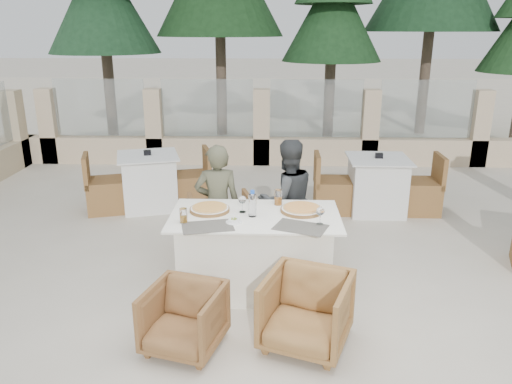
{
  "coord_description": "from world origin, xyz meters",
  "views": [
    {
      "loc": [
        0.18,
        -4.37,
        2.44
      ],
      "look_at": [
        0.03,
        0.32,
        0.9
      ],
      "focal_mm": 35.0,
      "sensor_mm": 36.0,
      "label": 1
    }
  ],
  "objects_px": {
    "armchair_near_left": "(184,319)",
    "wine_glass_corner": "(320,215)",
    "armchair_far_left": "(222,224)",
    "pizza_left": "(210,209)",
    "olive_dish": "(234,220)",
    "diner_right": "(287,200)",
    "beer_glass_right": "(278,197)",
    "armchair_near_right": "(306,311)",
    "armchair_far_right": "(289,236)",
    "wine_glass_centre": "(242,203)",
    "pizza_right": "(302,209)",
    "beer_glass_left": "(183,216)",
    "bg_table_a": "(149,181)",
    "diner_left": "(218,206)",
    "dining_table": "(255,252)",
    "bg_table_b": "(377,185)",
    "water_bottle": "(252,203)"
  },
  "relations": [
    {
      "from": "beer_glass_left",
      "to": "pizza_left",
      "type": "bearing_deg",
      "value": 56.74
    },
    {
      "from": "armchair_near_right",
      "to": "diner_right",
      "type": "distance_m",
      "value": 1.67
    },
    {
      "from": "olive_dish",
      "to": "beer_glass_right",
      "type": "bearing_deg",
      "value": 50.73
    },
    {
      "from": "wine_glass_corner",
      "to": "armchair_far_left",
      "type": "bearing_deg",
      "value": 132.55
    },
    {
      "from": "dining_table",
      "to": "armchair_near_right",
      "type": "xyz_separation_m",
      "value": [
        0.44,
        -0.91,
        -0.08
      ]
    },
    {
      "from": "armchair_far_left",
      "to": "armchair_near_right",
      "type": "bearing_deg",
      "value": 100.46
    },
    {
      "from": "water_bottle",
      "to": "bg_table_a",
      "type": "distance_m",
      "value": 2.85
    },
    {
      "from": "diner_right",
      "to": "bg_table_a",
      "type": "height_order",
      "value": "diner_right"
    },
    {
      "from": "wine_glass_corner",
      "to": "armchair_far_right",
      "type": "distance_m",
      "value": 1.09
    },
    {
      "from": "armchair_near_right",
      "to": "water_bottle",
      "type": "bearing_deg",
      "value": 137.85
    },
    {
      "from": "beer_glass_left",
      "to": "diner_right",
      "type": "bearing_deg",
      "value": 43.81
    },
    {
      "from": "beer_glass_right",
      "to": "armchair_far_right",
      "type": "relative_size",
      "value": 0.26
    },
    {
      "from": "pizza_right",
      "to": "beer_glass_left",
      "type": "xyz_separation_m",
      "value": [
        -1.08,
        -0.32,
        0.04
      ]
    },
    {
      "from": "armchair_near_left",
      "to": "armchair_near_right",
      "type": "relative_size",
      "value": 0.88
    },
    {
      "from": "dining_table",
      "to": "diner_left",
      "type": "xyz_separation_m",
      "value": [
        -0.41,
        0.55,
        0.28
      ]
    },
    {
      "from": "olive_dish",
      "to": "diner_left",
      "type": "height_order",
      "value": "diner_left"
    },
    {
      "from": "armchair_far_left",
      "to": "armchair_far_right",
      "type": "distance_m",
      "value": 0.78
    },
    {
      "from": "diner_right",
      "to": "bg_table_a",
      "type": "relative_size",
      "value": 0.82
    },
    {
      "from": "beer_glass_right",
      "to": "armchair_near_right",
      "type": "xyz_separation_m",
      "value": [
        0.22,
        -1.21,
        -0.54
      ]
    },
    {
      "from": "armchair_far_left",
      "to": "armchair_near_left",
      "type": "xyz_separation_m",
      "value": [
        -0.12,
        -1.85,
        -0.06
      ]
    },
    {
      "from": "dining_table",
      "to": "armchair_far_left",
      "type": "height_order",
      "value": "dining_table"
    },
    {
      "from": "armchair_far_left",
      "to": "diner_right",
      "type": "height_order",
      "value": "diner_right"
    },
    {
      "from": "beer_glass_right",
      "to": "diner_right",
      "type": "xyz_separation_m",
      "value": [
        0.1,
        0.42,
        -0.17
      ]
    },
    {
      "from": "pizza_left",
      "to": "wine_glass_centre",
      "type": "height_order",
      "value": "wine_glass_centre"
    },
    {
      "from": "diner_left",
      "to": "bg_table_a",
      "type": "distance_m",
      "value": 2.11
    },
    {
      "from": "wine_glass_centre",
      "to": "bg_table_a",
      "type": "bearing_deg",
      "value": 123.04
    },
    {
      "from": "wine_glass_corner",
      "to": "wine_glass_centre",
      "type": "bearing_deg",
      "value": 157.63
    },
    {
      "from": "wine_glass_corner",
      "to": "armchair_near_left",
      "type": "bearing_deg",
      "value": -145.55
    },
    {
      "from": "beer_glass_right",
      "to": "olive_dish",
      "type": "relative_size",
      "value": 1.39
    },
    {
      "from": "dining_table",
      "to": "armchair_far_left",
      "type": "relative_size",
      "value": 2.23
    },
    {
      "from": "armchair_near_left",
      "to": "wine_glass_corner",
      "type": "bearing_deg",
      "value": 50.6
    },
    {
      "from": "pizza_left",
      "to": "wine_glass_centre",
      "type": "xyz_separation_m",
      "value": [
        0.32,
        -0.02,
        0.07
      ]
    },
    {
      "from": "dining_table",
      "to": "diner_left",
      "type": "distance_m",
      "value": 0.74
    },
    {
      "from": "beer_glass_right",
      "to": "dining_table",
      "type": "bearing_deg",
      "value": -126.67
    },
    {
      "from": "pizza_left",
      "to": "bg_table_b",
      "type": "xyz_separation_m",
      "value": [
        2.05,
        2.13,
        -0.41
      ]
    },
    {
      "from": "pizza_right",
      "to": "beer_glass_left",
      "type": "relative_size",
      "value": 3.02
    },
    {
      "from": "armchair_near_right",
      "to": "armchair_far_left",
      "type": "bearing_deg",
      "value": 135.7
    },
    {
      "from": "armchair_far_left",
      "to": "bg_table_b",
      "type": "relative_size",
      "value": 0.44
    },
    {
      "from": "pizza_left",
      "to": "olive_dish",
      "type": "relative_size",
      "value": 3.49
    },
    {
      "from": "wine_glass_corner",
      "to": "armchair_near_left",
      "type": "height_order",
      "value": "wine_glass_corner"
    },
    {
      "from": "armchair_near_right",
      "to": "pizza_left",
      "type": "bearing_deg",
      "value": 151.37
    },
    {
      "from": "armchair_far_right",
      "to": "olive_dish",
      "type": "bearing_deg",
      "value": 50.45
    },
    {
      "from": "wine_glass_centre",
      "to": "armchair_near_left",
      "type": "xyz_separation_m",
      "value": [
        -0.41,
        -1.06,
        -0.6
      ]
    },
    {
      "from": "beer_glass_left",
      "to": "olive_dish",
      "type": "xyz_separation_m",
      "value": [
        0.46,
        0.01,
        -0.05
      ]
    },
    {
      "from": "bg_table_a",
      "to": "armchair_near_right",
      "type": "bearing_deg",
      "value": -74.06
    },
    {
      "from": "wine_glass_centre",
      "to": "armchair_near_right",
      "type": "bearing_deg",
      "value": -60.36
    },
    {
      "from": "beer_glass_right",
      "to": "bg_table_a",
      "type": "bearing_deg",
      "value": 131.85
    },
    {
      "from": "water_bottle",
      "to": "wine_glass_centre",
      "type": "bearing_deg",
      "value": 134.22
    },
    {
      "from": "water_bottle",
      "to": "beer_glass_right",
      "type": "bearing_deg",
      "value": 53.39
    },
    {
      "from": "wine_glass_centre",
      "to": "armchair_far_left",
      "type": "relative_size",
      "value": 0.26
    }
  ]
}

